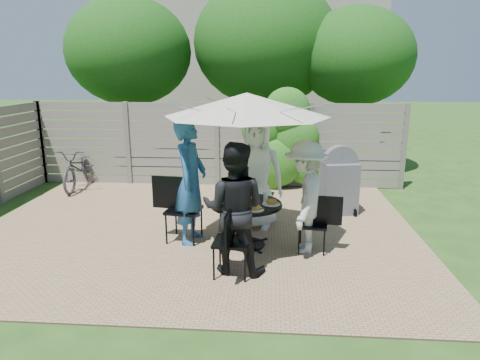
# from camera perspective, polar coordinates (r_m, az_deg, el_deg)

# --- Properties ---
(backyard_envelope) EXTENTS (60.00, 60.00, 5.00)m
(backyard_envelope) POSITION_cam_1_polar(r_m,az_deg,el_deg) (16.53, 0.44, 14.78)
(backyard_envelope) COLOR #244816
(backyard_envelope) RESTS_ON ground
(patio_table) EXTENTS (1.14, 1.14, 0.67)m
(patio_table) POSITION_cam_1_polar(r_m,az_deg,el_deg) (6.21, 0.85, -4.83)
(patio_table) COLOR black
(patio_table) RESTS_ON ground
(umbrella) EXTENTS (2.57, 2.57, 2.22)m
(umbrella) POSITION_cam_1_polar(r_m,az_deg,el_deg) (5.88, 0.91, 9.99)
(umbrella) COLOR silver
(umbrella) RESTS_ON ground
(chair_back) EXTENTS (0.57, 0.76, 1.00)m
(chair_back) POSITION_cam_1_polar(r_m,az_deg,el_deg) (7.16, 2.32, -3.54)
(chair_back) COLOR black
(chair_back) RESTS_ON ground
(person_back) EXTENTS (0.96, 0.69, 1.82)m
(person_back) POSITION_cam_1_polar(r_m,az_deg,el_deg) (6.87, 2.17, 0.92)
(person_back) COLOR white
(person_back) RESTS_ON ground
(chair_left) EXTENTS (0.75, 0.54, 1.00)m
(chair_left) POSITION_cam_1_polar(r_m,az_deg,el_deg) (6.50, -7.59, -5.58)
(chair_left) COLOR black
(chair_left) RESTS_ON ground
(person_left) EXTENTS (0.53, 0.74, 1.87)m
(person_left) POSITION_cam_1_polar(r_m,az_deg,el_deg) (6.27, -6.60, -0.21)
(person_left) COLOR #215791
(person_left) RESTS_ON ground
(chair_front) EXTENTS (0.48, 0.68, 0.92)m
(chair_front) POSITION_cam_1_polar(r_m,az_deg,el_deg) (5.40, -1.11, -10.01)
(chair_front) COLOR black
(chair_front) RESTS_ON ground
(person_front) EXTENTS (0.90, 0.74, 1.69)m
(person_front) POSITION_cam_1_polar(r_m,az_deg,el_deg) (5.32, -0.82, -3.87)
(person_front) COLOR black
(person_front) RESTS_ON ground
(chair_right) EXTENTS (0.62, 0.45, 0.83)m
(chair_right) POSITION_cam_1_polar(r_m,az_deg,el_deg) (6.19, 9.72, -7.23)
(chair_right) COLOR black
(chair_right) RESTS_ON ground
(person_right) EXTENTS (0.72, 1.10, 1.60)m
(person_right) POSITION_cam_1_polar(r_m,az_deg,el_deg) (6.01, 8.66, -2.29)
(person_right) COLOR silver
(person_right) RESTS_ON ground
(plate_back) EXTENTS (0.26, 0.26, 0.06)m
(plate_back) POSITION_cam_1_polar(r_m,az_deg,el_deg) (6.48, 1.46, -1.91)
(plate_back) COLOR white
(plate_back) RESTS_ON patio_table
(plate_left) EXTENTS (0.26, 0.26, 0.06)m
(plate_left) POSITION_cam_1_polar(r_m,az_deg,el_deg) (6.21, -2.41, -2.64)
(plate_left) COLOR white
(plate_left) RESTS_ON patio_table
(plate_front) EXTENTS (0.26, 0.26, 0.06)m
(plate_front) POSITION_cam_1_polar(r_m,az_deg,el_deg) (5.80, 0.19, -3.88)
(plate_front) COLOR white
(plate_front) RESTS_ON patio_table
(plate_right) EXTENTS (0.26, 0.26, 0.06)m
(plate_right) POSITION_cam_1_polar(r_m,az_deg,el_deg) (6.08, 4.20, -3.04)
(plate_right) COLOR white
(plate_right) RESTS_ON patio_table
(plate_extra) EXTENTS (0.24, 0.24, 0.06)m
(plate_extra) POSITION_cam_1_polar(r_m,az_deg,el_deg) (5.83, 2.05, -3.81)
(plate_extra) COLOR white
(plate_extra) RESTS_ON patio_table
(glass_back) EXTENTS (0.07, 0.07, 0.14)m
(glass_back) POSITION_cam_1_polar(r_m,az_deg,el_deg) (6.39, 0.38, -1.72)
(glass_back) COLOR silver
(glass_back) RESTS_ON patio_table
(glass_left) EXTENTS (0.07, 0.07, 0.14)m
(glass_left) POSITION_cam_1_polar(r_m,az_deg,el_deg) (6.08, -1.73, -2.57)
(glass_left) COLOR silver
(glass_left) RESTS_ON patio_table
(glass_front) EXTENTS (0.07, 0.07, 0.14)m
(glass_front) POSITION_cam_1_polar(r_m,az_deg,el_deg) (5.86, 1.39, -3.22)
(glass_front) COLOR silver
(glass_front) RESTS_ON patio_table
(glass_right) EXTENTS (0.07, 0.07, 0.14)m
(glass_right) POSITION_cam_1_polar(r_m,az_deg,el_deg) (6.18, 3.41, -2.30)
(glass_right) COLOR silver
(glass_right) RESTS_ON patio_table
(syrup_jug) EXTENTS (0.09, 0.09, 0.16)m
(syrup_jug) POSITION_cam_1_polar(r_m,az_deg,el_deg) (6.18, 0.40, -2.18)
(syrup_jug) COLOR #59280C
(syrup_jug) RESTS_ON patio_table
(coffee_cup) EXTENTS (0.08, 0.08, 0.12)m
(coffee_cup) POSITION_cam_1_polar(r_m,az_deg,el_deg) (6.32, 2.13, -2.01)
(coffee_cup) COLOR #C6B293
(coffee_cup) RESTS_ON patio_table
(bicycle) EXTENTS (0.72, 1.76, 0.90)m
(bicycle) POSITION_cam_1_polar(r_m,az_deg,el_deg) (9.95, -20.59, 1.55)
(bicycle) COLOR #333338
(bicycle) RESTS_ON ground
(bbq_grill) EXTENTS (0.69, 0.59, 1.25)m
(bbq_grill) POSITION_cam_1_polar(r_m,az_deg,el_deg) (7.79, 13.01, -0.39)
(bbq_grill) COLOR #5C5C61
(bbq_grill) RESTS_ON ground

